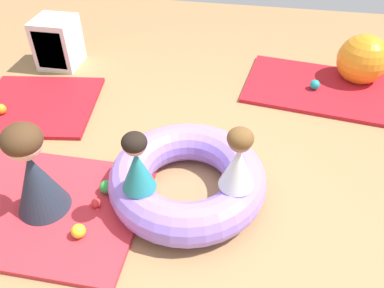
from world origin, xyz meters
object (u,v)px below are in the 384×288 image
object	(u,v)px
adult_seated	(33,171)
play_ball_green	(107,187)
storage_cube	(57,43)
play_ball_yellow	(78,231)
play_ball_teal	(315,85)
inflatable_cushion	(187,179)
child_in_teal	(137,163)
play_ball_orange	(1,109)
play_ball_red	(96,203)
child_in_white	(238,159)
exercise_ball_large	(363,59)

from	to	relation	value
adult_seated	play_ball_green	bearing A→B (deg)	-45.81
storage_cube	play_ball_yellow	bearing A→B (deg)	-62.40
adult_seated	play_ball_teal	bearing A→B (deg)	-29.68
play_ball_yellow	inflatable_cushion	bearing A→B (deg)	40.95
child_in_teal	play_ball_orange	world-z (taller)	child_in_teal
play_ball_teal	play_ball_orange	xyz separation A→B (m)	(-3.05, -1.02, -0.00)
play_ball_red	child_in_white	bearing A→B (deg)	8.29
inflatable_cushion	storage_cube	bearing A→B (deg)	136.66
play_ball_orange	storage_cube	world-z (taller)	storage_cube
play_ball_green	storage_cube	world-z (taller)	storage_cube
child_in_white	storage_cube	bearing A→B (deg)	-140.74
storage_cube	child_in_teal	bearing A→B (deg)	-52.19
adult_seated	play_ball_teal	distance (m)	2.94
play_ball_teal	exercise_ball_large	distance (m)	0.61
child_in_teal	adult_seated	bearing A→B (deg)	138.53
play_ball_yellow	exercise_ball_large	size ratio (longest dim) A/B	0.19
play_ball_green	play_ball_teal	bearing A→B (deg)	47.74
child_in_teal	exercise_ball_large	xyz separation A→B (m)	(1.83, 2.31, -0.27)
play_ball_yellow	play_ball_orange	xyz separation A→B (m)	(-1.33, 1.25, 0.00)
exercise_ball_large	play_ball_orange	bearing A→B (deg)	-159.20
child_in_teal	play_ball_red	world-z (taller)	child_in_teal
storage_cube	inflatable_cushion	bearing A→B (deg)	-43.34
inflatable_cushion	adult_seated	bearing A→B (deg)	-160.49
play_ball_green	storage_cube	size ratio (longest dim) A/B	0.19
play_ball_green	exercise_ball_large	distance (m)	3.05
inflatable_cushion	exercise_ball_large	bearing A→B (deg)	52.57
adult_seated	play_ball_red	world-z (taller)	adult_seated
inflatable_cushion	adult_seated	distance (m)	1.10
play_ball_yellow	storage_cube	bearing A→B (deg)	117.60
play_ball_teal	storage_cube	bearing A→B (deg)	178.55
child_in_white	play_ball_yellow	xyz separation A→B (m)	(-1.03, -0.42, -0.46)
child_in_teal	play_ball_green	world-z (taller)	child_in_teal
child_in_white	play_ball_yellow	distance (m)	1.20
play_ball_green	play_ball_red	xyz separation A→B (m)	(-0.03, -0.16, -0.02)
exercise_ball_large	storage_cube	distance (m)	3.43
play_ball_orange	play_ball_teal	bearing A→B (deg)	18.49
exercise_ball_large	child_in_teal	bearing A→B (deg)	-128.35
exercise_ball_large	play_ball_teal	bearing A→B (deg)	-146.39
play_ball_green	adult_seated	bearing A→B (deg)	-151.37
adult_seated	storage_cube	world-z (taller)	adult_seated
play_ball_yellow	play_ball_green	xyz separation A→B (m)	(0.05, 0.43, 0.00)
child_in_white	play_ball_yellow	bearing A→B (deg)	-77.97
play_ball_teal	play_ball_green	world-z (taller)	same
play_ball_yellow	play_ball_orange	world-z (taller)	play_ball_orange
adult_seated	play_ball_yellow	size ratio (longest dim) A/B	7.42
inflatable_cushion	play_ball_yellow	world-z (taller)	inflatable_cushion
play_ball_teal	exercise_ball_large	size ratio (longest dim) A/B	0.20
inflatable_cushion	play_ball_teal	xyz separation A→B (m)	(1.06, 1.70, -0.06)
play_ball_red	play_ball_teal	bearing A→B (deg)	49.58
inflatable_cushion	play_ball_yellow	size ratio (longest dim) A/B	11.88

